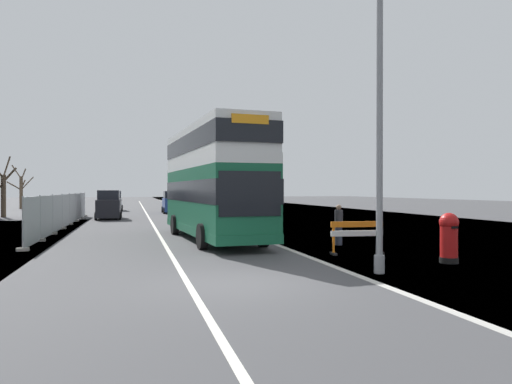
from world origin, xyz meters
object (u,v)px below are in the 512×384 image
object	(u,v)px
lamppost_foreground	(379,135)
car_oncoming_near	(109,206)
double_decker_bus	(212,181)
red_pillar_postbox	(449,235)
roadworks_barrier	(357,233)
car_receding_mid	(173,203)
car_receding_far	(113,201)
pedestrian_at_kerb	(339,225)

from	to	relation	value
lamppost_foreground	car_oncoming_near	distance (m)	28.33
car_oncoming_near	lamppost_foreground	bearing A→B (deg)	-72.83
double_decker_bus	red_pillar_postbox	size ratio (longest dim) A/B	7.21
red_pillar_postbox	car_oncoming_near	world-z (taller)	car_oncoming_near
roadworks_barrier	car_receding_mid	xyz separation A→B (m)	(-3.90, 31.46, 0.26)
lamppost_foreground	roadworks_barrier	bearing A→B (deg)	72.42
car_receding_far	car_receding_mid	bearing A→B (deg)	-50.05
car_oncoming_near	car_receding_mid	xyz separation A→B (m)	(5.58, 8.16, -0.04)
car_receding_far	pedestrian_at_kerb	size ratio (longest dim) A/B	2.40
double_decker_bus	car_receding_far	world-z (taller)	double_decker_bus
double_decker_bus	lamppost_foreground	distance (m)	10.36
double_decker_bus	car_oncoming_near	size ratio (longest dim) A/B	2.70
roadworks_barrier	car_receding_far	world-z (taller)	car_receding_far
car_oncoming_near	car_receding_mid	distance (m)	9.89
lamppost_foreground	car_receding_mid	world-z (taller)	lamppost_foreground
roadworks_barrier	pedestrian_at_kerb	world-z (taller)	pedestrian_at_kerb
lamppost_foreground	car_oncoming_near	bearing A→B (deg)	107.17
lamppost_foreground	roadworks_barrier	world-z (taller)	lamppost_foreground
double_decker_bus	car_receding_far	xyz separation A→B (m)	(-5.56, 32.16, -1.70)
lamppost_foreground	car_oncoming_near	world-z (taller)	lamppost_foreground
car_oncoming_near	pedestrian_at_kerb	world-z (taller)	car_oncoming_near
red_pillar_postbox	car_receding_far	size ratio (longest dim) A/B	0.39
car_oncoming_near	car_receding_far	size ratio (longest dim) A/B	1.05
double_decker_bus	car_receding_mid	distance (m)	25.30
car_receding_mid	red_pillar_postbox	bearing A→B (deg)	-80.36
lamppost_foreground	pedestrian_at_kerb	bearing A→B (deg)	74.97
red_pillar_postbox	car_receding_far	xyz separation A→B (m)	(-11.57, 40.92, 0.14)
roadworks_barrier	car_receding_far	distance (m)	39.59
red_pillar_postbox	pedestrian_at_kerb	world-z (taller)	pedestrian_at_kerb
double_decker_bus	car_receding_mid	bearing A→B (deg)	89.45
double_decker_bus	car_receding_mid	size ratio (longest dim) A/B	2.68
roadworks_barrier	car_oncoming_near	size ratio (longest dim) A/B	0.46
red_pillar_postbox	pedestrian_at_kerb	xyz separation A→B (m)	(-1.31, 5.32, -0.02)
pedestrian_at_kerb	car_receding_mid	bearing A→B (deg)	98.86
car_receding_mid	roadworks_barrier	bearing A→B (deg)	-82.94
roadworks_barrier	car_oncoming_near	distance (m)	25.15
red_pillar_postbox	car_oncoming_near	size ratio (longest dim) A/B	0.37
pedestrian_at_kerb	car_oncoming_near	bearing A→B (deg)	116.10
red_pillar_postbox	car_oncoming_near	bearing A→B (deg)	113.73
red_pillar_postbox	car_receding_mid	bearing A→B (deg)	99.64
lamppost_foreground	red_pillar_postbox	size ratio (longest dim) A/B	5.12
roadworks_barrier	car_receding_far	xyz separation A→B (m)	(-9.70, 38.39, 0.25)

